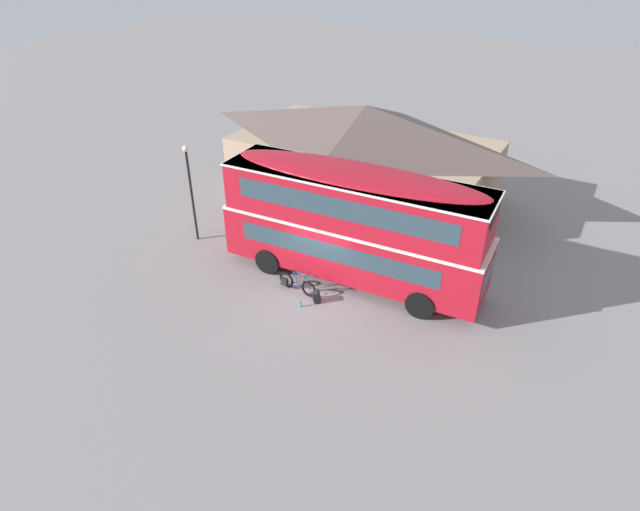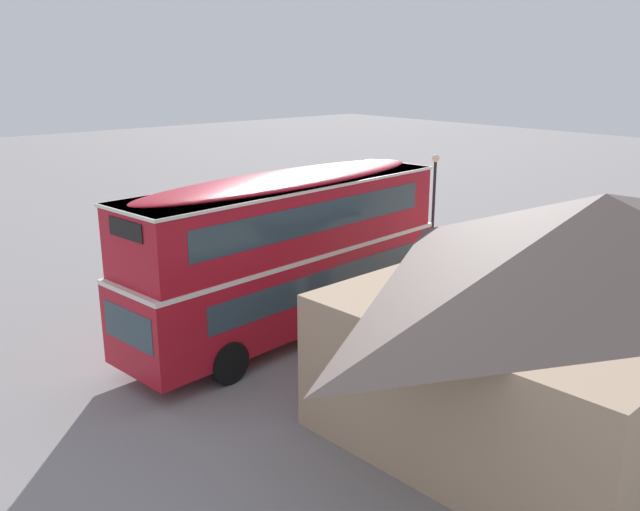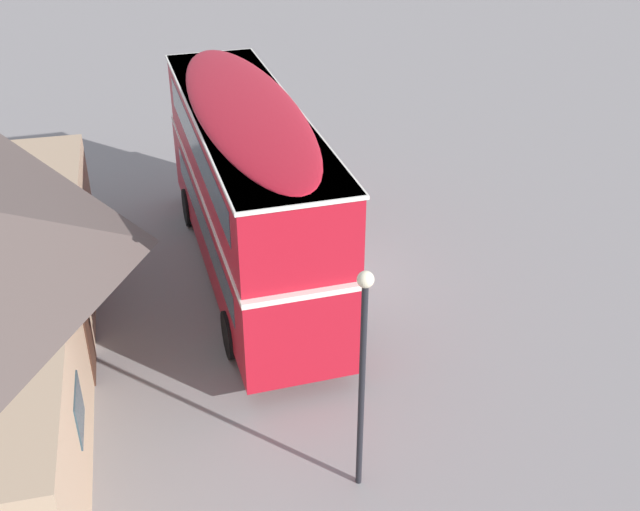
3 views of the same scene
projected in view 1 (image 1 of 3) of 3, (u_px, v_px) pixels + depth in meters
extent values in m
plane|color=gray|center=(317.00, 290.00, 21.33)|extent=(120.00, 120.00, 0.00)
cylinder|color=black|center=(439.00, 273.00, 21.41)|extent=(1.12, 0.39, 1.10)
cylinder|color=black|center=(420.00, 305.00, 19.61)|extent=(1.12, 0.39, 1.10)
cylinder|color=black|center=(296.00, 236.00, 23.95)|extent=(1.12, 0.39, 1.10)
cylinder|color=black|center=(268.00, 261.00, 22.15)|extent=(1.12, 0.39, 1.10)
cube|color=#B21423|center=(353.00, 246.00, 21.27)|extent=(10.78, 3.52, 2.10)
cube|color=white|center=(354.00, 223.00, 20.70)|extent=(10.80, 3.54, 0.12)
cube|color=#B21423|center=(354.00, 200.00, 20.18)|extent=(10.46, 3.44, 1.90)
ellipsoid|color=#B21423|center=(355.00, 174.00, 19.64)|extent=(10.24, 3.37, 0.36)
cube|color=#2D424C|center=(487.00, 275.00, 19.10)|extent=(0.26, 2.05, 0.90)
cube|color=black|center=(495.00, 216.00, 17.92)|extent=(0.19, 1.37, 0.44)
cube|color=#2D424C|center=(335.00, 253.00, 20.25)|extent=(8.22, 0.84, 0.76)
cube|color=#2D424C|center=(341.00, 209.00, 19.18)|extent=(8.64, 0.89, 0.80)
cube|color=#2D424C|center=(361.00, 225.00, 22.13)|extent=(8.22, 0.84, 0.76)
cube|color=#2D424C|center=(367.00, 184.00, 21.02)|extent=(8.64, 0.89, 0.80)
cube|color=white|center=(355.00, 177.00, 19.70)|extent=(10.57, 3.53, 0.08)
torus|color=black|center=(309.00, 289.00, 20.81)|extent=(0.68, 0.10, 0.68)
torus|color=black|center=(287.00, 280.00, 21.34)|extent=(0.68, 0.10, 0.68)
cylinder|color=#B2B2B7|center=(309.00, 289.00, 20.81)|extent=(0.05, 0.10, 0.05)
cylinder|color=#B2B2B7|center=(287.00, 280.00, 21.34)|extent=(0.05, 0.10, 0.05)
cylinder|color=#234C99|center=(303.00, 281.00, 20.81)|extent=(0.50, 0.05, 0.68)
cylinder|color=#234C99|center=(301.00, 274.00, 20.68)|extent=(0.61, 0.06, 0.09)
cylinder|color=#234C99|center=(296.00, 279.00, 20.97)|extent=(0.18, 0.04, 0.62)
cylinder|color=#234C99|center=(292.00, 283.00, 21.22)|extent=(0.57, 0.05, 0.09)
cylinder|color=#234C99|center=(291.00, 276.00, 21.09)|extent=(0.45, 0.04, 0.56)
cylinder|color=#234C99|center=(308.00, 282.00, 20.67)|extent=(0.09, 0.04, 0.61)
cylinder|color=black|center=(307.00, 275.00, 20.50)|extent=(0.04, 0.46, 0.03)
ellipsoid|color=black|center=(294.00, 271.00, 20.84)|extent=(0.26, 0.11, 0.06)
cube|color=black|center=(284.00, 282.00, 21.21)|extent=(0.28, 0.15, 0.32)
cylinder|color=#D84C33|center=(303.00, 281.00, 20.81)|extent=(0.07, 0.07, 0.18)
cube|color=black|center=(317.00, 297.00, 20.55)|extent=(0.39, 0.40, 0.46)
ellipsoid|color=black|center=(317.00, 292.00, 20.43)|extent=(0.37, 0.38, 0.10)
cube|color=black|center=(320.00, 298.00, 20.61)|extent=(0.18, 0.20, 0.16)
cylinder|color=black|center=(313.00, 296.00, 20.61)|extent=(0.05, 0.05, 0.37)
cylinder|color=black|center=(314.00, 299.00, 20.46)|extent=(0.05, 0.05, 0.37)
cylinder|color=#338CBF|center=(301.00, 304.00, 20.35)|extent=(0.07, 0.07, 0.22)
cylinder|color=black|center=(301.00, 302.00, 20.28)|extent=(0.04, 0.04, 0.03)
cube|color=tan|center=(363.00, 168.00, 28.15)|extent=(13.29, 7.50, 3.04)
pyramid|color=brown|center=(366.00, 123.00, 26.88)|extent=(13.70, 7.92, 1.79)
cube|color=#3D2319|center=(331.00, 201.00, 25.85)|extent=(1.10, 0.09, 2.10)
cube|color=#2D424C|center=(275.00, 175.00, 26.90)|extent=(1.10, 0.09, 0.90)
cube|color=#2D424C|center=(394.00, 204.00, 24.13)|extent=(1.10, 0.09, 0.90)
cylinder|color=black|center=(192.00, 197.00, 23.69)|extent=(0.11, 0.11, 4.27)
sphere|color=#F2E5BF|center=(185.00, 149.00, 22.50)|extent=(0.28, 0.28, 0.28)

